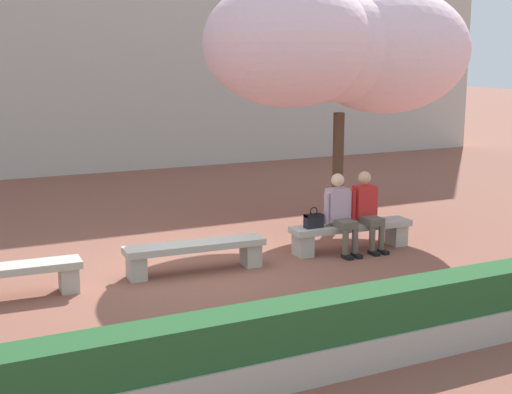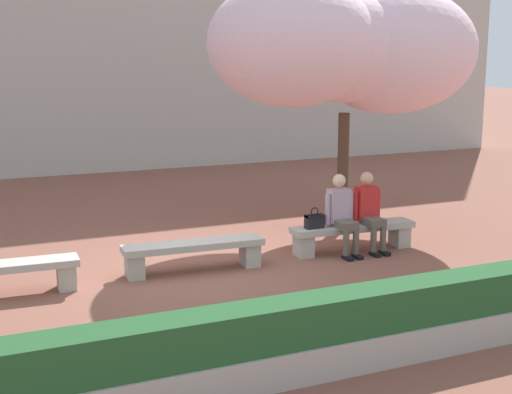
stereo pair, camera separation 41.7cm
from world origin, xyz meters
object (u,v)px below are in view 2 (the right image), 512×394
Objects in this scene: person_seated_left at (342,211)px; person_seated_right at (369,209)px; stone_bench_near_west at (194,251)px; cherry_tree_main at (345,47)px; handbag at (314,220)px; stone_bench_center at (353,232)px.

person_seated_left is 0.52m from person_seated_right.
cherry_tree_main is at bearing 24.65° from stone_bench_near_west.
stone_bench_center is at bearing -1.76° from handbag.
cherry_tree_main is at bearing 47.49° from handbag.
handbag is (-0.45, 0.08, -0.12)m from person_seated_left.
person_seated_right is 3.11m from cherry_tree_main.
handbag reaches higher than stone_bench_center.
stone_bench_center is 0.47m from person_seated_left.
cherry_tree_main reaches higher than handbag.
person_seated_left is 1.00× the size of person_seated_right.
stone_bench_near_west is 1.65× the size of person_seated_left.
person_seated_left is (2.49, -0.05, 0.39)m from stone_bench_near_west.
stone_bench_near_west is 3.03m from person_seated_right.
cherry_tree_main reaches higher than stone_bench_near_west.
cherry_tree_main is (0.73, 1.60, 2.98)m from stone_bench_center.
handbag is at bearing -132.51° from cherry_tree_main.
person_seated_right is at bearing -1.02° from stone_bench_near_west.
stone_bench_center is 6.29× the size of handbag.
person_seated_left is (-0.26, -0.05, 0.39)m from stone_bench_center.
person_seated_left is at bearing -168.35° from stone_bench_center.
stone_bench_near_west is at bearing 178.98° from person_seated_right.
cherry_tree_main reaches higher than person_seated_left.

